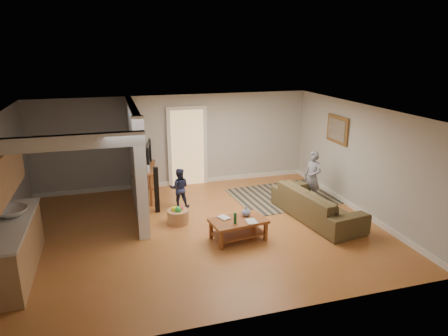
{
  "coord_description": "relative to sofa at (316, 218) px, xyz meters",
  "views": [
    {
      "loc": [
        -1.7,
        -7.55,
        3.73
      ],
      "look_at": [
        0.69,
        0.69,
        1.1
      ],
      "focal_mm": 32.0,
      "sensor_mm": 36.0,
      "label": 1
    }
  ],
  "objects": [
    {
      "name": "toy_basket",
      "position": [
        -3.03,
        0.62,
        0.17
      ],
      "size": [
        0.47,
        0.47,
        0.42
      ],
      "color": "#9E6D44",
      "rests_on": "ground"
    },
    {
      "name": "sofa",
      "position": [
        0.0,
        0.0,
        0.0
      ],
      "size": [
        1.28,
        2.48,
        0.69
      ],
      "primitive_type": "imported",
      "rotation": [
        0.0,
        0.0,
        1.72
      ],
      "color": "#443722",
      "rests_on": "ground"
    },
    {
      "name": "coffee_table",
      "position": [
        -1.99,
        -0.46,
        0.33
      ],
      "size": [
        1.17,
        0.79,
        0.65
      ],
      "rotation": [
        0.0,
        0.0,
        0.14
      ],
      "color": "maroon",
      "rests_on": "ground"
    },
    {
      "name": "ground",
      "position": [
        -2.6,
        0.18,
        0.0
      ],
      "size": [
        7.5,
        7.5,
        0.0
      ],
      "primitive_type": "plane",
      "color": "#955F26",
      "rests_on": "ground"
    },
    {
      "name": "toddler",
      "position": [
        -2.83,
        1.52,
        0.0
      ],
      "size": [
        0.54,
        0.46,
        0.97
      ],
      "primitive_type": "imported",
      "rotation": [
        0.0,
        0.0,
        2.92
      ],
      "color": "#1F2340",
      "rests_on": "ground"
    },
    {
      "name": "room_shell",
      "position": [
        -3.67,
        0.6,
        1.46
      ],
      "size": [
        7.54,
        6.02,
        2.52
      ],
      "color": "#B0ADA8",
      "rests_on": "ground"
    },
    {
      "name": "speaker_right",
      "position": [
        -3.6,
        1.8,
        0.51
      ],
      "size": [
        0.12,
        0.12,
        1.02
      ],
      "primitive_type": "cube",
      "rotation": [
        0.0,
        0.0,
        0.18
      ],
      "color": "black",
      "rests_on": "ground"
    },
    {
      "name": "area_rug",
      "position": [
        -0.04,
        1.49,
        0.01
      ],
      "size": [
        2.83,
        2.16,
        0.01
      ],
      "primitive_type": "cube",
      "rotation": [
        0.0,
        0.0,
        0.08
      ],
      "color": "black",
      "rests_on": "ground"
    },
    {
      "name": "child",
      "position": [
        0.4,
        0.98,
        0.0
      ],
      "size": [
        0.47,
        0.55,
        1.29
      ],
      "primitive_type": "imported",
      "rotation": [
        0.0,
        0.0,
        -1.16
      ],
      "color": "gray",
      "rests_on": "ground"
    },
    {
      "name": "speaker_left",
      "position": [
        -3.38,
        1.38,
        0.55
      ],
      "size": [
        0.11,
        0.11,
        1.09
      ],
      "primitive_type": "cube",
      "rotation": [
        0.0,
        0.0,
        -0.03
      ],
      "color": "black",
      "rests_on": "ground"
    },
    {
      "name": "tv_console",
      "position": [
        -3.54,
        2.37,
        0.75
      ],
      "size": [
        0.69,
        1.38,
        1.13
      ],
      "rotation": [
        0.0,
        0.0,
        -0.15
      ],
      "color": "maroon",
      "rests_on": "ground"
    }
  ]
}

